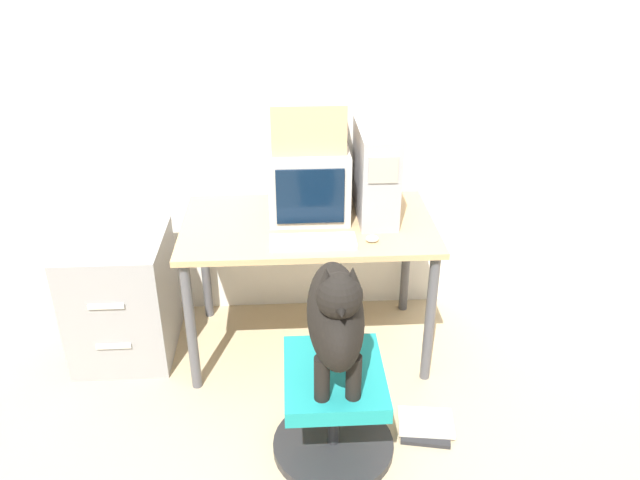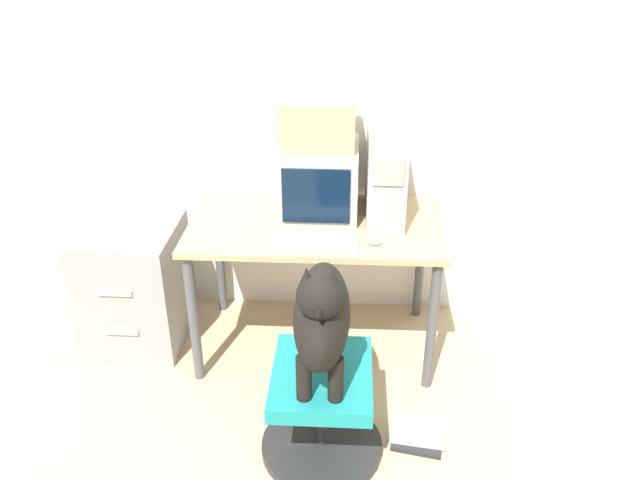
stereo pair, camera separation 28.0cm
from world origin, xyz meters
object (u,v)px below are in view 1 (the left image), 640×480
dog (336,314)px  filing_cabinet (122,296)px  keyboard (313,241)px  cardboard_box (308,122)px  book_stack_floor (426,426)px  crt_monitor (308,180)px  office_chair (334,408)px  pc_tower (376,172)px

dog → filing_cabinet: dog is taller
keyboard → cardboard_box: cardboard_box is taller
cardboard_box → book_stack_floor: size_ratio=1.30×
book_stack_floor → keyboard: bearing=137.7°
crt_monitor → book_stack_floor: bearing=-58.5°
dog → cardboard_box: cardboard_box is taller
cardboard_box → book_stack_floor: (0.50, -0.82, -1.20)m
office_chair → dog: bearing=-90.0°
office_chair → cardboard_box: (-0.07, 0.91, 0.99)m
crt_monitor → book_stack_floor: (0.50, -0.82, -0.90)m
crt_monitor → dog: (0.07, -0.94, -0.18)m
pc_tower → cardboard_box: (-0.33, 0.04, 0.25)m
book_stack_floor → dog: bearing=-163.9°
keyboard → book_stack_floor: keyboard is taller
office_chair → dog: size_ratio=0.92×
cardboard_box → filing_cabinet: bearing=-173.1°
office_chair → filing_cabinet: bearing=143.1°
book_stack_floor → cardboard_box: bearing=121.4°
pc_tower → filing_cabinet: pc_tower is taller
cardboard_box → book_stack_floor: cardboard_box is taller
cardboard_box → book_stack_floor: 1.54m
crt_monitor → cardboard_box: bearing=90.0°
keyboard → dog: (0.06, -0.58, -0.02)m
dog → filing_cabinet: size_ratio=0.87×
book_stack_floor → filing_cabinet: bearing=154.8°
filing_cabinet → pc_tower: bearing=3.3°
pc_tower → book_stack_floor: (0.16, -0.78, -0.95)m
keyboard → cardboard_box: (-0.00, 0.37, 0.46)m
office_chair → book_stack_floor: 0.49m
crt_monitor → pc_tower: size_ratio=0.92×
crt_monitor → filing_cabinet: bearing=-173.3°
pc_tower → cardboard_box: bearing=172.6°
pc_tower → filing_cabinet: bearing=-176.7°
crt_monitor → cardboard_box: (0.00, 0.00, 0.30)m
crt_monitor → dog: bearing=-86.0°
keyboard → book_stack_floor: 1.00m
dog → cardboard_box: (-0.07, 0.94, 0.48)m
keyboard → office_chair: 0.76m
keyboard → dog: size_ratio=0.69×
pc_tower → dog: bearing=-106.7°
filing_cabinet → book_stack_floor: size_ratio=2.45×
dog → cardboard_box: bearing=94.0°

